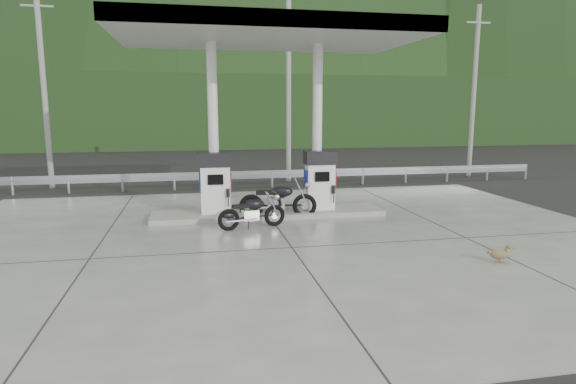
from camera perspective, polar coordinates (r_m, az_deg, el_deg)
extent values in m
plane|color=black|center=(12.33, -0.47, -5.41)|extent=(160.00, 160.00, 0.00)
cube|color=slate|center=(12.33, -0.47, -5.36)|extent=(18.00, 14.00, 0.02)
cube|color=gray|center=(14.70, -2.28, -2.54)|extent=(7.00, 1.40, 0.15)
cylinder|color=white|center=(14.62, -8.86, 7.47)|extent=(0.30, 0.30, 5.00)
cylinder|color=white|center=(15.09, 3.48, 7.64)|extent=(0.30, 0.30, 5.00)
cube|color=silver|center=(14.52, -2.43, 18.25)|extent=(8.50, 5.00, 0.40)
cube|color=black|center=(23.52, -5.67, 1.86)|extent=(60.00, 7.00, 0.01)
cylinder|color=gray|center=(21.99, -26.94, 10.76)|extent=(0.22, 0.22, 8.00)
cylinder|color=gray|center=(21.62, 0.07, 11.83)|extent=(0.22, 0.22, 8.00)
cylinder|color=gray|center=(24.98, 21.16, 10.91)|extent=(0.22, 0.22, 8.00)
cube|color=black|center=(41.75, -8.23, 9.38)|extent=(80.00, 6.00, 6.00)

